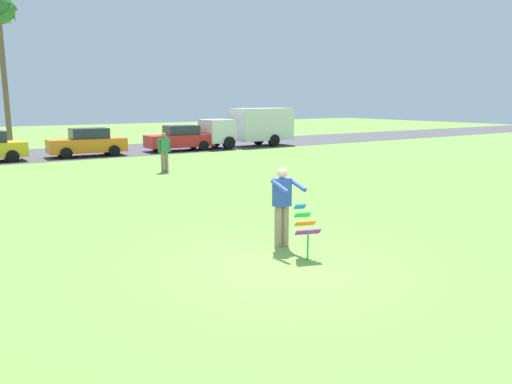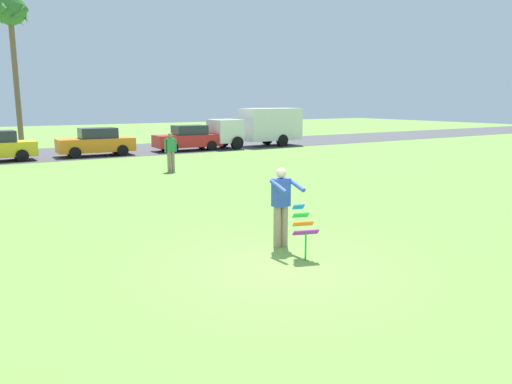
{
  "view_description": "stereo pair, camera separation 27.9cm",
  "coord_description": "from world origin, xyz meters",
  "px_view_note": "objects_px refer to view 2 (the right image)",
  "views": [
    {
      "loc": [
        -5.34,
        -7.05,
        3.12
      ],
      "look_at": [
        0.76,
        2.1,
        1.05
      ],
      "focal_mm": 34.08,
      "sensor_mm": 36.0,
      "label": 1
    },
    {
      "loc": [
        -5.1,
        -7.2,
        3.12
      ],
      "look_at": [
        0.76,
        2.1,
        1.05
      ],
      "focal_mm": 34.08,
      "sensor_mm": 36.0,
      "label": 2
    }
  ],
  "objects_px": {
    "person_kite_flyer": "(281,204)",
    "parked_truck_white_box": "(261,126)",
    "parked_car_red": "(188,138)",
    "palm_tree_right_near": "(10,17)",
    "parked_car_orange": "(96,142)",
    "person_walker_near": "(171,151)",
    "kite_held": "(303,225)"
  },
  "relations": [
    {
      "from": "person_kite_flyer",
      "to": "parked_car_orange",
      "type": "relative_size",
      "value": 0.41
    },
    {
      "from": "parked_truck_white_box",
      "to": "palm_tree_right_near",
      "type": "xyz_separation_m",
      "value": [
        -14.1,
        9.07,
        7.23
      ]
    },
    {
      "from": "person_kite_flyer",
      "to": "person_walker_near",
      "type": "xyz_separation_m",
      "value": [
        2.43,
        12.03,
        -0.02
      ]
    },
    {
      "from": "palm_tree_right_near",
      "to": "person_walker_near",
      "type": "xyz_separation_m",
      "value": [
        4.05,
        -17.25,
        -7.71
      ]
    },
    {
      "from": "parked_car_red",
      "to": "palm_tree_right_near",
      "type": "bearing_deg",
      "value": 133.48
    },
    {
      "from": "person_kite_flyer",
      "to": "parked_car_red",
      "type": "xyz_separation_m",
      "value": [
        6.98,
        20.21,
        -0.18
      ]
    },
    {
      "from": "person_kite_flyer",
      "to": "palm_tree_right_near",
      "type": "distance_m",
      "value": 30.32
    },
    {
      "from": "person_kite_flyer",
      "to": "parked_truck_white_box",
      "type": "height_order",
      "value": "parked_truck_white_box"
    },
    {
      "from": "kite_held",
      "to": "person_walker_near",
      "type": "relative_size",
      "value": 0.6
    },
    {
      "from": "parked_car_orange",
      "to": "person_walker_near",
      "type": "relative_size",
      "value": 2.46
    },
    {
      "from": "parked_car_orange",
      "to": "parked_car_red",
      "type": "bearing_deg",
      "value": 0.0
    },
    {
      "from": "person_kite_flyer",
      "to": "parked_car_orange",
      "type": "xyz_separation_m",
      "value": [
        1.25,
        20.21,
        -0.18
      ]
    },
    {
      "from": "person_kite_flyer",
      "to": "parked_car_orange",
      "type": "height_order",
      "value": "person_kite_flyer"
    },
    {
      "from": "person_kite_flyer",
      "to": "parked_truck_white_box",
      "type": "distance_m",
      "value": 23.76
    },
    {
      "from": "kite_held",
      "to": "parked_car_red",
      "type": "distance_m",
      "value": 22.21
    },
    {
      "from": "person_kite_flyer",
      "to": "palm_tree_right_near",
      "type": "bearing_deg",
      "value": 93.17
    },
    {
      "from": "parked_car_red",
      "to": "palm_tree_right_near",
      "type": "height_order",
      "value": "palm_tree_right_near"
    },
    {
      "from": "parked_car_orange",
      "to": "palm_tree_right_near",
      "type": "bearing_deg",
      "value": 107.54
    },
    {
      "from": "parked_truck_white_box",
      "to": "person_walker_near",
      "type": "xyz_separation_m",
      "value": [
        -10.05,
        -8.18,
        -0.48
      ]
    },
    {
      "from": "person_kite_flyer",
      "to": "parked_car_red",
      "type": "height_order",
      "value": "person_kite_flyer"
    },
    {
      "from": "parked_car_orange",
      "to": "palm_tree_right_near",
      "type": "distance_m",
      "value": 12.34
    },
    {
      "from": "parked_car_red",
      "to": "person_kite_flyer",
      "type": "bearing_deg",
      "value": -109.06
    },
    {
      "from": "palm_tree_right_near",
      "to": "parked_car_orange",
      "type": "bearing_deg",
      "value": -72.46
    },
    {
      "from": "parked_car_orange",
      "to": "person_walker_near",
      "type": "xyz_separation_m",
      "value": [
        1.19,
        -8.18,
        0.16
      ]
    },
    {
      "from": "person_walker_near",
      "to": "parked_car_red",
      "type": "bearing_deg",
      "value": 60.94
    },
    {
      "from": "kite_held",
      "to": "palm_tree_right_near",
      "type": "distance_m",
      "value": 31.2
    },
    {
      "from": "person_walker_near",
      "to": "person_kite_flyer",
      "type": "bearing_deg",
      "value": -101.44
    },
    {
      "from": "person_kite_flyer",
      "to": "parked_car_red",
      "type": "bearing_deg",
      "value": 70.94
    },
    {
      "from": "person_kite_flyer",
      "to": "palm_tree_right_near",
      "type": "height_order",
      "value": "palm_tree_right_near"
    },
    {
      "from": "parked_truck_white_box",
      "to": "palm_tree_right_near",
      "type": "bearing_deg",
      "value": 147.26
    },
    {
      "from": "person_kite_flyer",
      "to": "parked_truck_white_box",
      "type": "bearing_deg",
      "value": 58.3
    },
    {
      "from": "parked_car_red",
      "to": "palm_tree_right_near",
      "type": "xyz_separation_m",
      "value": [
        -8.6,
        9.07,
        7.87
      ]
    }
  ]
}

